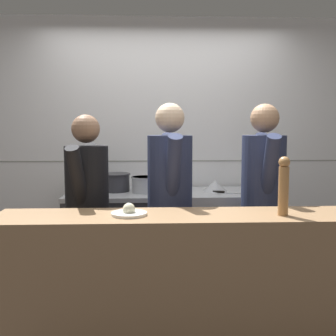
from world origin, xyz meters
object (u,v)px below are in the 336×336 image
at_px(plated_dish_main, 129,212).
at_px(chef_head_cook, 87,209).
at_px(stock_pot, 87,180).
at_px(chefs_knife, 228,193).
at_px(braising_pot, 145,184).
at_px(chef_line, 263,199).
at_px(mixing_bowl_steel, 215,186).
at_px(pepper_mill, 284,185).
at_px(oven_range, 115,238).
at_px(sauce_pot, 116,182).
at_px(chef_sous, 170,201).

bearing_deg(plated_dish_main, chef_head_cook, 122.71).
bearing_deg(stock_pot, chefs_knife, -5.50).
distance_m(braising_pot, plated_dish_main, 1.23).
bearing_deg(chef_line, stock_pot, 159.30).
bearing_deg(stock_pot, mixing_bowl_steel, 0.35).
xyz_separation_m(braising_pot, plated_dish_main, (-0.08, -1.22, -0.00)).
bearing_deg(pepper_mill, chefs_knife, 94.68).
bearing_deg(stock_pot, pepper_mill, -43.51).
height_order(chefs_knife, plated_dish_main, plated_dish_main).
height_order(oven_range, pepper_mill, pepper_mill).
xyz_separation_m(oven_range, mixing_bowl_steel, (0.95, 0.03, 0.49)).
xyz_separation_m(stock_pot, braising_pot, (0.54, -0.07, -0.03)).
bearing_deg(mixing_bowl_steel, chef_line, -68.52).
relative_size(oven_range, chef_line, 0.53).
bearing_deg(chef_head_cook, sauce_pot, 88.43).
xyz_separation_m(oven_range, chef_line, (1.22, -0.65, 0.49)).
distance_m(plated_dish_main, chef_sous, 0.64).
distance_m(sauce_pot, pepper_mill, 1.79).
bearing_deg(sauce_pot, plated_dish_main, -81.30).
bearing_deg(oven_range, chef_sous, -55.35).
height_order(mixing_bowl_steel, pepper_mill, pepper_mill).
xyz_separation_m(plated_dish_main, chef_head_cook, (-0.34, 0.53, -0.09)).
bearing_deg(pepper_mill, braising_pot, 124.57).
bearing_deg(mixing_bowl_steel, pepper_mill, -81.46).
bearing_deg(chef_sous, mixing_bowl_steel, 53.46).
xyz_separation_m(stock_pot, chef_sous, (0.74, -0.73, -0.07)).
relative_size(chefs_knife, chef_head_cook, 0.22).
relative_size(oven_range, chef_sous, 0.53).
distance_m(stock_pot, chef_sous, 1.04).
relative_size(braising_pot, chefs_knife, 0.72).
relative_size(pepper_mill, chef_line, 0.22).
height_order(chef_sous, chef_line, same).
height_order(chefs_knife, chef_line, chef_line).
relative_size(stock_pot, chefs_knife, 0.81).
distance_m(plated_dish_main, pepper_mill, 0.97).
relative_size(sauce_pot, chef_line, 0.17).
bearing_deg(chefs_knife, oven_range, 174.52).
bearing_deg(chef_head_cook, stock_pot, 107.82).
relative_size(chefs_knife, plated_dish_main, 1.55).
xyz_separation_m(sauce_pot, chefs_knife, (1.05, -0.14, -0.09)).
xyz_separation_m(braising_pot, chef_sous, (0.20, -0.65, -0.04)).
relative_size(mixing_bowl_steel, chef_line, 0.14).
xyz_separation_m(sauce_pot, chef_sous, (0.48, -0.74, -0.05)).
relative_size(braising_pot, plated_dish_main, 1.12).
bearing_deg(braising_pot, chef_sous, -72.69).
distance_m(chef_head_cook, chef_line, 1.36).
bearing_deg(oven_range, stock_pot, 174.41).
relative_size(plated_dish_main, chef_head_cook, 0.14).
relative_size(mixing_bowl_steel, chefs_knife, 0.68).
distance_m(plated_dish_main, chef_line, 1.19).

